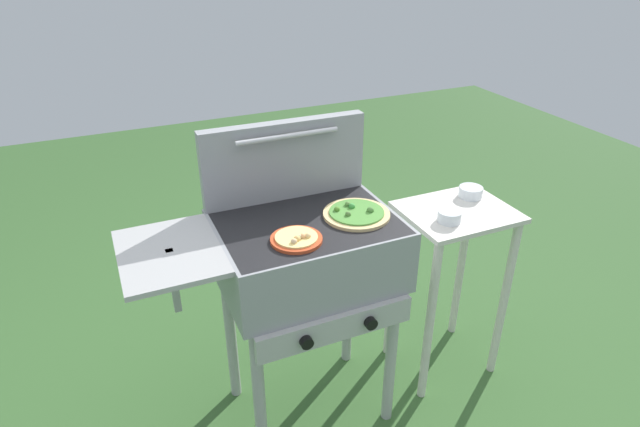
# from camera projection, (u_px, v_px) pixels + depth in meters

# --- Properties ---
(ground_plane) EXTENTS (8.00, 8.00, 0.00)m
(ground_plane) POSITION_uv_depth(u_px,v_px,m) (309.00, 404.00, 2.32)
(ground_plane) COLOR #38602D
(grill) EXTENTS (0.96, 0.53, 0.90)m
(grill) POSITION_uv_depth(u_px,v_px,m) (304.00, 257.00, 1.96)
(grill) COLOR gray
(grill) RESTS_ON ground_plane
(grill_lid_open) EXTENTS (0.63, 0.08, 0.30)m
(grill_lid_open) POSITION_uv_depth(u_px,v_px,m) (284.00, 160.00, 2.00)
(grill_lid_open) COLOR gray
(grill_lid_open) RESTS_ON grill
(pizza_cheese) EXTENTS (0.17, 0.17, 0.03)m
(pizza_cheese) POSITION_uv_depth(u_px,v_px,m) (297.00, 239.00, 1.77)
(pizza_cheese) COLOR #C64723
(pizza_cheese) RESTS_ON grill
(pizza_veggie) EXTENTS (0.24, 0.24, 0.04)m
(pizza_veggie) POSITION_uv_depth(u_px,v_px,m) (356.00, 213.00, 1.93)
(pizza_veggie) COLOR #E0C17F
(pizza_veggie) RESTS_ON grill
(prep_table) EXTENTS (0.44, 0.36, 0.81)m
(prep_table) POSITION_uv_depth(u_px,v_px,m) (451.00, 259.00, 2.29)
(prep_table) COLOR beige
(prep_table) RESTS_ON ground_plane
(topping_bowl_near) EXTENTS (0.10, 0.10, 0.04)m
(topping_bowl_near) POSITION_uv_depth(u_px,v_px,m) (471.00, 192.00, 2.27)
(topping_bowl_near) COLOR silver
(topping_bowl_near) RESTS_ON prep_table
(topping_bowl_far) EXTENTS (0.09, 0.09, 0.04)m
(topping_bowl_far) POSITION_uv_depth(u_px,v_px,m) (449.00, 217.00, 2.08)
(topping_bowl_far) COLOR silver
(topping_bowl_far) RESTS_ON prep_table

